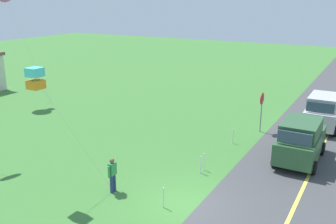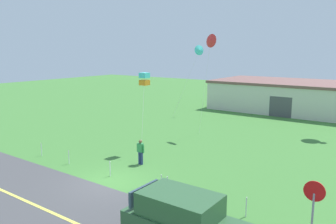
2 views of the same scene
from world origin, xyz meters
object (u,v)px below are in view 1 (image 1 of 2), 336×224
car_parked_east_near (323,111)px  person_adult_near (113,174)px  car_suv_foreground (301,140)px  stop_sign (262,104)px  kite_red_low (35,79)px

car_parked_east_near → person_adult_near: car_parked_east_near is taller
car_suv_foreground → person_adult_near: car_suv_foreground is taller
car_suv_foreground → stop_sign: bearing=41.4°
car_suv_foreground → person_adult_near: (-7.50, 6.50, -0.29)m
car_parked_east_near → kite_red_low: (-15.35, 9.14, 4.00)m
person_adult_near → car_suv_foreground: bearing=-33.4°
person_adult_near → kite_red_low: kite_red_low is taller
car_parked_east_near → person_adult_near: size_ratio=2.75×
kite_red_low → car_parked_east_near: bearing=-30.8°
car_parked_east_near → stop_sign: 4.37m
car_suv_foreground → car_parked_east_near: same height
stop_sign → person_adult_near: stop_sign is taller
car_suv_foreground → stop_sign: size_ratio=1.72×
car_suv_foreground → stop_sign: stop_sign is taller
car_suv_foreground → car_parked_east_near: 6.25m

